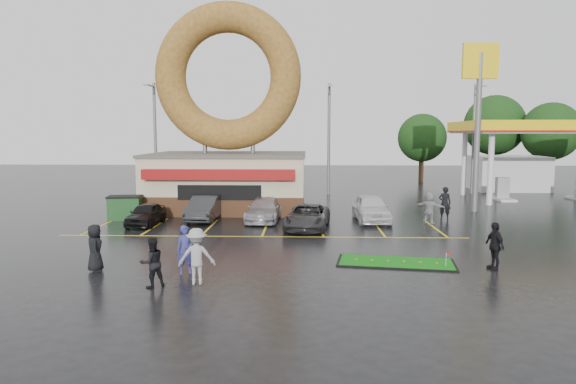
{
  "coord_description": "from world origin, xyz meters",
  "views": [
    {
      "loc": [
        2.13,
        -21.1,
        5.0
      ],
      "look_at": [
        1.28,
        3.35,
        2.2
      ],
      "focal_mm": 32.0,
      "sensor_mm": 36.0,
      "label": 1
    }
  ],
  "objects_px": {
    "person_blue": "(185,250)",
    "car_silver": "(264,209)",
    "shell_sign": "(479,95)",
    "donut_shop": "(229,141)",
    "car_dgrey": "(205,208)",
    "car_white": "(371,208)",
    "streetlight_left": "(155,136)",
    "streetlight_mid": "(329,136)",
    "putting_green": "(396,262)",
    "car_black": "(146,214)",
    "person_cameraman": "(494,246)",
    "car_grey": "(307,217)",
    "gas_station": "(528,150)",
    "streetlight_right": "(474,136)",
    "dumpster": "(125,208)"
  },
  "relations": [
    {
      "from": "car_dgrey",
      "to": "car_silver",
      "type": "xyz_separation_m",
      "value": [
        3.42,
        0.0,
        -0.06
      ]
    },
    {
      "from": "dumpster",
      "to": "car_white",
      "type": "bearing_deg",
      "value": -9.26
    },
    {
      "from": "gas_station",
      "to": "streetlight_left",
      "type": "height_order",
      "value": "streetlight_left"
    },
    {
      "from": "donut_shop",
      "to": "car_dgrey",
      "type": "bearing_deg",
      "value": -97.84
    },
    {
      "from": "car_black",
      "to": "dumpster",
      "type": "bearing_deg",
      "value": 136.59
    },
    {
      "from": "gas_station",
      "to": "streetlight_left",
      "type": "xyz_separation_m",
      "value": [
        -30.0,
        -1.02,
        1.08
      ]
    },
    {
      "from": "car_silver",
      "to": "car_grey",
      "type": "xyz_separation_m",
      "value": [
        2.48,
        -2.41,
        -0.01
      ]
    },
    {
      "from": "streetlight_right",
      "to": "putting_green",
      "type": "bearing_deg",
      "value": -113.83
    },
    {
      "from": "streetlight_left",
      "to": "car_dgrey",
      "type": "xyz_separation_m",
      "value": [
        6.32,
        -11.92,
        -4.08
      ]
    },
    {
      "from": "shell_sign",
      "to": "streetlight_left",
      "type": "bearing_deg",
      "value": 161.01
    },
    {
      "from": "person_blue",
      "to": "car_silver",
      "type": "bearing_deg",
      "value": 57.89
    },
    {
      "from": "streetlight_mid",
      "to": "person_cameraman",
      "type": "relative_size",
      "value": 5.12
    },
    {
      "from": "car_dgrey",
      "to": "car_white",
      "type": "bearing_deg",
      "value": 2.36
    },
    {
      "from": "dumpster",
      "to": "putting_green",
      "type": "distance_m",
      "value": 17.1
    },
    {
      "from": "car_grey",
      "to": "car_white",
      "type": "relative_size",
      "value": 1.02
    },
    {
      "from": "car_grey",
      "to": "car_white",
      "type": "height_order",
      "value": "car_white"
    },
    {
      "from": "car_black",
      "to": "putting_green",
      "type": "xyz_separation_m",
      "value": [
        12.24,
        -7.9,
        -0.57
      ]
    },
    {
      "from": "gas_station",
      "to": "streetlight_right",
      "type": "height_order",
      "value": "streetlight_right"
    },
    {
      "from": "gas_station",
      "to": "car_white",
      "type": "height_order",
      "value": "gas_station"
    },
    {
      "from": "shell_sign",
      "to": "person_blue",
      "type": "distance_m",
      "value": 22.49
    },
    {
      "from": "shell_sign",
      "to": "person_blue",
      "type": "xyz_separation_m",
      "value": [
        -15.16,
        -15.29,
        -6.5
      ]
    },
    {
      "from": "streetlight_mid",
      "to": "car_black",
      "type": "bearing_deg",
      "value": -126.04
    },
    {
      "from": "streetlight_left",
      "to": "car_silver",
      "type": "relative_size",
      "value": 2.01
    },
    {
      "from": "shell_sign",
      "to": "dumpster",
      "type": "height_order",
      "value": "shell_sign"
    },
    {
      "from": "streetlight_left",
      "to": "dumpster",
      "type": "bearing_deg",
      "value": -82.35
    },
    {
      "from": "streetlight_mid",
      "to": "dumpster",
      "type": "xyz_separation_m",
      "value": [
        -12.42,
        -12.75,
        -4.13
      ]
    },
    {
      "from": "car_silver",
      "to": "gas_station",
      "type": "bearing_deg",
      "value": 35.3
    },
    {
      "from": "donut_shop",
      "to": "person_blue",
      "type": "height_order",
      "value": "donut_shop"
    },
    {
      "from": "donut_shop",
      "to": "person_blue",
      "type": "relative_size",
      "value": 7.73
    },
    {
      "from": "car_dgrey",
      "to": "person_blue",
      "type": "relative_size",
      "value": 2.45
    },
    {
      "from": "streetlight_mid",
      "to": "donut_shop",
      "type": "bearing_deg",
      "value": -131.38
    },
    {
      "from": "car_silver",
      "to": "car_grey",
      "type": "distance_m",
      "value": 3.46
    },
    {
      "from": "streetlight_mid",
      "to": "car_silver",
      "type": "distance_m",
      "value": 14.22
    },
    {
      "from": "streetlight_right",
      "to": "person_blue",
      "type": "height_order",
      "value": "streetlight_right"
    },
    {
      "from": "putting_green",
      "to": "car_black",
      "type": "bearing_deg",
      "value": 147.17
    },
    {
      "from": "car_black",
      "to": "car_silver",
      "type": "relative_size",
      "value": 0.8
    },
    {
      "from": "car_black",
      "to": "person_blue",
      "type": "xyz_separation_m",
      "value": [
        4.45,
        -9.63,
        0.26
      ]
    },
    {
      "from": "streetlight_right",
      "to": "person_cameraman",
      "type": "bearing_deg",
      "value": -105.91
    },
    {
      "from": "car_silver",
      "to": "person_cameraman",
      "type": "bearing_deg",
      "value": -44.9
    },
    {
      "from": "person_cameraman",
      "to": "car_dgrey",
      "type": "bearing_deg",
      "value": -143.32
    },
    {
      "from": "car_silver",
      "to": "person_cameraman",
      "type": "relative_size",
      "value": 2.54
    },
    {
      "from": "shell_sign",
      "to": "streetlight_mid",
      "type": "height_order",
      "value": "shell_sign"
    },
    {
      "from": "putting_green",
      "to": "person_blue",
      "type": "bearing_deg",
      "value": -167.47
    },
    {
      "from": "car_silver",
      "to": "car_white",
      "type": "bearing_deg",
      "value": 2.74
    },
    {
      "from": "car_white",
      "to": "streetlight_left",
      "type": "bearing_deg",
      "value": 140.41
    },
    {
      "from": "streetlight_mid",
      "to": "putting_green",
      "type": "bearing_deg",
      "value": -85.85
    },
    {
      "from": "car_black",
      "to": "putting_green",
      "type": "height_order",
      "value": "car_black"
    },
    {
      "from": "donut_shop",
      "to": "shell_sign",
      "type": "height_order",
      "value": "donut_shop"
    },
    {
      "from": "car_silver",
      "to": "car_dgrey",
      "type": "bearing_deg",
      "value": -177.26
    },
    {
      "from": "car_white",
      "to": "streetlight_mid",
      "type": "bearing_deg",
      "value": 95.53
    }
  ]
}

